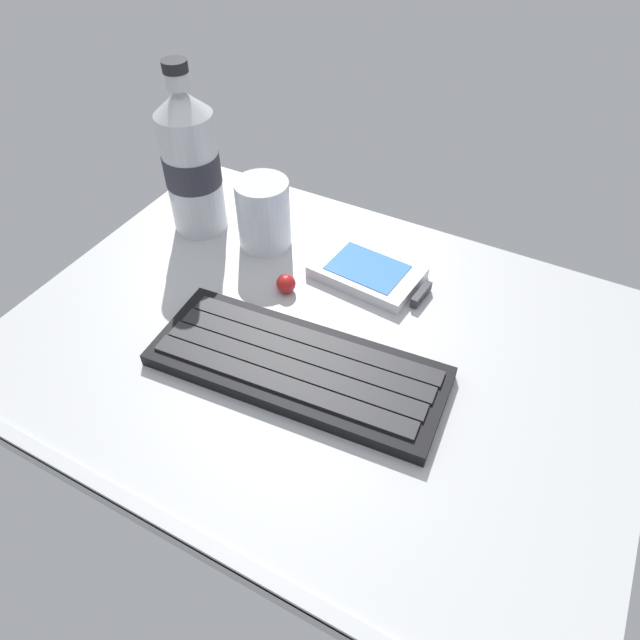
% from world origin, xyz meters
% --- Properties ---
extents(ground_plane, '(0.64, 0.48, 0.03)m').
position_xyz_m(ground_plane, '(0.00, -0.00, -0.01)').
color(ground_plane, '#B7BABC').
extents(keyboard, '(0.30, 0.13, 0.02)m').
position_xyz_m(keyboard, '(0.00, -0.05, 0.01)').
color(keyboard, black).
rests_on(keyboard, ground_plane).
extents(handheld_device, '(0.13, 0.09, 0.02)m').
position_xyz_m(handheld_device, '(0.01, 0.11, 0.01)').
color(handheld_device, silver).
rests_on(handheld_device, ground_plane).
extents(juice_cup, '(0.06, 0.06, 0.09)m').
position_xyz_m(juice_cup, '(-0.14, 0.12, 0.04)').
color(juice_cup, silver).
rests_on(juice_cup, ground_plane).
extents(water_bottle, '(0.07, 0.07, 0.21)m').
position_xyz_m(water_bottle, '(-0.23, 0.11, 0.09)').
color(water_bottle, silver).
rests_on(water_bottle, ground_plane).
extents(trackball_mouse, '(0.02, 0.02, 0.02)m').
position_xyz_m(trackball_mouse, '(-0.07, 0.05, 0.01)').
color(trackball_mouse, red).
rests_on(trackball_mouse, ground_plane).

